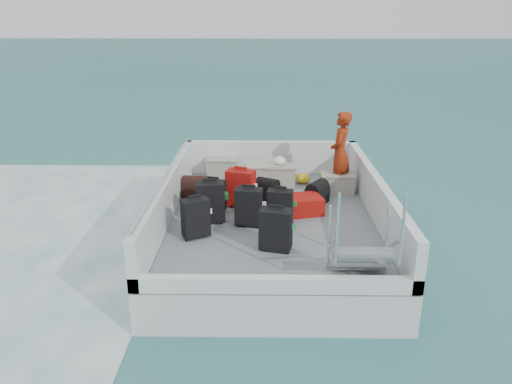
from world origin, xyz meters
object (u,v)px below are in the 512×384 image
at_px(suitcase_6, 276,230).
at_px(crate_0, 223,168).
at_px(suitcase_4, 249,207).
at_px(passenger, 340,152).
at_px(suitcase_8, 299,205).
at_px(suitcase_0, 196,219).
at_px(suitcase_2, 214,196).
at_px(crate_1, 262,175).
at_px(crate_3, 337,184).
at_px(crate_2, 280,175).
at_px(suitcase_5, 241,189).
at_px(suitcase_7, 280,207).
at_px(suitcase_1, 210,203).

bearing_deg(suitcase_6, crate_0, 119.94).
xyz_separation_m(suitcase_4, passenger, (1.68, 1.67, 0.46)).
bearing_deg(suitcase_8, suitcase_0, 106.92).
xyz_separation_m(suitcase_2, crate_1, (0.83, 1.51, -0.09)).
bearing_deg(crate_3, passenger, 65.65).
height_order(suitcase_0, suitcase_2, suitcase_0).
bearing_deg(crate_1, passenger, -16.53).
height_order(crate_2, crate_3, crate_3).
bearing_deg(crate_3, suitcase_0, -139.65).
relative_size(suitcase_4, suitcase_5, 0.94).
xyz_separation_m(suitcase_6, crate_2, (0.15, 2.99, -0.13)).
xyz_separation_m(suitcase_0, passenger, (2.47, 2.14, 0.46)).
height_order(suitcase_4, suitcase_6, same).
height_order(suitcase_5, passenger, passenger).
relative_size(crate_2, passenger, 0.38).
relative_size(suitcase_2, crate_2, 0.96).
height_order(suitcase_6, crate_1, suitcase_6).
bearing_deg(suitcase_4, suitcase_6, -55.26).
height_order(crate_1, passenger, passenger).
xyz_separation_m(suitcase_6, suitcase_7, (0.09, 0.97, -0.03)).
xyz_separation_m(suitcase_0, suitcase_7, (1.29, 0.56, -0.03)).
height_order(crate_0, crate_1, crate_1).
xyz_separation_m(suitcase_5, suitcase_7, (0.66, -0.77, -0.05)).
distance_m(suitcase_1, suitcase_8, 1.54).
relative_size(crate_0, passenger, 0.40).
height_order(suitcase_6, suitcase_8, suitcase_6).
bearing_deg(suitcase_1, crate_3, 23.22).
relative_size(suitcase_1, passenger, 0.44).
distance_m(crate_1, crate_3, 1.52).
bearing_deg(suitcase_1, passenger, 24.07).
distance_m(suitcase_2, suitcase_4, 0.86).
relative_size(suitcase_4, crate_2, 1.06).
distance_m(suitcase_8, passenger, 1.54).
xyz_separation_m(suitcase_5, passenger, (1.84, 0.81, 0.44)).
xyz_separation_m(suitcase_2, suitcase_8, (1.46, -0.06, -0.13)).
xyz_separation_m(suitcase_4, suitcase_8, (0.84, 0.53, -0.16)).
relative_size(suitcase_4, crate_1, 0.99).
xyz_separation_m(suitcase_0, crate_0, (0.18, 3.03, -0.12)).
xyz_separation_m(suitcase_4, crate_1, (0.21, 2.10, -0.12)).
xyz_separation_m(suitcase_7, crate_1, (-0.29, 2.01, -0.10)).
bearing_deg(suitcase_1, suitcase_6, -53.76).
bearing_deg(crate_1, suitcase_6, -86.10).
xyz_separation_m(suitcase_1, suitcase_4, (0.63, -0.12, -0.03)).
relative_size(crate_0, crate_3, 1.05).
bearing_deg(passenger, suitcase_8, -19.66).
bearing_deg(crate_0, crate_1, -29.16).
bearing_deg(passenger, suitcase_1, -39.62).
distance_m(suitcase_0, suitcase_7, 1.41).
xyz_separation_m(suitcase_0, suitcase_1, (0.16, 0.59, 0.03)).
xyz_separation_m(suitcase_1, suitcase_7, (1.13, -0.03, -0.05)).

